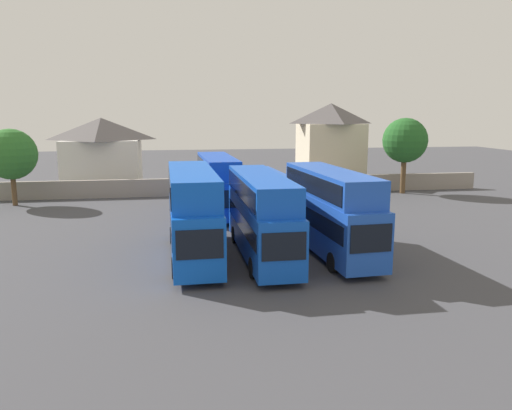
% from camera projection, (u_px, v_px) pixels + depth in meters
% --- Properties ---
extents(ground, '(140.00, 140.00, 0.00)m').
position_uv_depth(ground, '(231.00, 203.00, 47.50)').
color(ground, '#424247').
extents(depot_boundary_wall, '(56.00, 0.50, 1.80)m').
position_uv_depth(depot_boundary_wall, '(225.00, 186.00, 52.32)').
color(depot_boundary_wall, gray).
rests_on(depot_boundary_wall, ground).
extents(bus_1, '(2.80, 11.65, 5.18)m').
position_uv_depth(bus_1, '(193.00, 209.00, 29.33)').
color(bus_1, blue).
rests_on(bus_1, ground).
extents(bus_2, '(2.63, 11.78, 4.89)m').
position_uv_depth(bus_2, '(261.00, 211.00, 29.40)').
color(bus_2, blue).
rests_on(bus_2, ground).
extents(bus_3, '(3.16, 11.05, 5.07)m').
position_uv_depth(bus_3, '(331.00, 208.00, 30.07)').
color(bus_3, blue).
rests_on(bus_3, ground).
extents(bus_4, '(2.92, 10.86, 4.85)m').
position_uv_depth(bus_4, '(218.00, 182.00, 42.08)').
color(bus_4, blue).
rests_on(bus_4, ground).
extents(bus_5, '(3.08, 11.21, 3.38)m').
position_uv_depth(bus_5, '(269.00, 190.00, 43.01)').
color(bus_5, blue).
rests_on(bus_5, ground).
extents(house_terrace_left, '(8.78, 7.97, 7.85)m').
position_uv_depth(house_terrace_left, '(102.00, 152.00, 57.91)').
color(house_terrace_left, silver).
rests_on(house_terrace_left, ground).
extents(house_terrace_centre, '(7.39, 7.11, 9.52)m').
position_uv_depth(house_terrace_centre, '(330.00, 142.00, 61.41)').
color(house_terrace_centre, beige).
rests_on(house_terrace_centre, ground).
extents(tree_left_of_lot, '(4.61, 4.61, 7.02)m').
position_uv_depth(tree_left_of_lot, '(11.00, 154.00, 45.61)').
color(tree_left_of_lot, brown).
rests_on(tree_left_of_lot, ground).
extents(tree_behind_wall, '(4.64, 4.64, 7.90)m').
position_uv_depth(tree_behind_wall, '(405.00, 141.00, 52.48)').
color(tree_behind_wall, brown).
rests_on(tree_behind_wall, ground).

